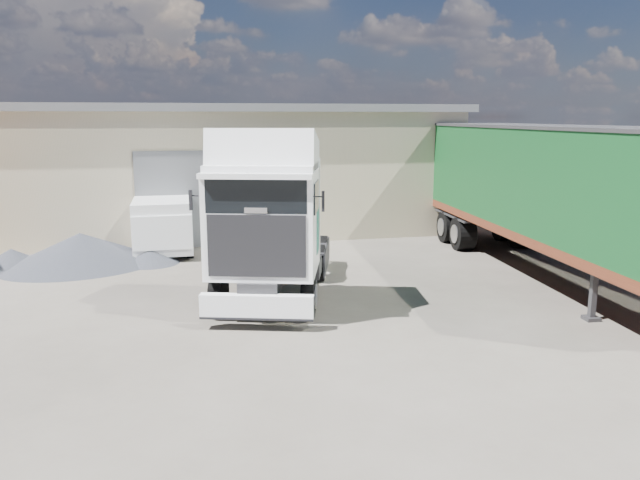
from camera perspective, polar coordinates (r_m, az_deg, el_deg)
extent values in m
plane|color=#282621|center=(14.53, -2.63, -8.16)|extent=(120.00, 120.00, 0.00)
cube|color=#B7A78C|center=(29.82, -19.73, 6.09)|extent=(30.00, 12.00, 5.00)
cube|color=#55575A|center=(29.73, -20.07, 11.18)|extent=(30.60, 12.60, 0.30)
cube|color=#55575A|center=(23.68, -11.70, 3.65)|extent=(4.00, 0.08, 3.60)
cube|color=#55575A|center=(29.74, -20.09, 11.57)|extent=(30.60, 0.40, 0.15)
cube|color=maroon|center=(24.19, 22.50, 1.87)|extent=(0.35, 26.00, 2.50)
cylinder|color=black|center=(15.28, -5.21, -5.08)|extent=(2.72, 1.75, 1.08)
cylinder|color=black|center=(18.71, -3.52, -2.02)|extent=(2.77, 1.76, 1.08)
cylinder|color=black|center=(20.09, -3.01, -1.09)|extent=(2.77, 1.76, 1.08)
cube|color=#2D2D30|center=(17.54, -4.00, -1.66)|extent=(2.78, 6.73, 0.31)
cube|color=white|center=(14.36, -5.81, -6.08)|extent=(2.57, 0.98, 0.56)
cube|color=white|center=(15.23, -5.12, 1.75)|extent=(3.11, 2.98, 2.50)
cube|color=black|center=(14.16, -5.82, -0.56)|extent=(2.18, 0.69, 1.43)
cube|color=black|center=(14.00, -5.89, 3.97)|extent=(2.22, 0.70, 0.77)
cube|color=white|center=(15.25, -5.11, 7.85)|extent=(2.99, 2.62, 1.25)
cube|color=#0D614D|center=(15.92, -9.45, 1.03)|extent=(0.23, 0.74, 1.12)
cube|color=#0D614D|center=(15.54, -0.19, 0.93)|extent=(0.23, 0.74, 1.12)
cylinder|color=#2D2D30|center=(18.78, -3.47, -0.12)|extent=(1.40, 1.40, 0.12)
cube|color=#2D2D30|center=(16.33, 23.70, -4.63)|extent=(0.37, 0.37, 1.25)
cylinder|color=black|center=(24.55, 14.82, 0.95)|extent=(2.99, 1.43, 1.21)
cube|color=#2D2D30|center=(20.39, 19.89, -0.19)|extent=(1.96, 13.70, 0.40)
cube|color=#5E2815|center=(20.32, 19.96, 0.85)|extent=(3.89, 13.85, 0.27)
cube|color=black|center=(20.11, 20.27, 5.39)|extent=(3.89, 13.85, 2.96)
cube|color=#2D2D30|center=(20.03, 20.56, 9.67)|extent=(3.97, 13.92, 0.09)
cylinder|color=black|center=(22.11, -14.09, -0.81)|extent=(2.00, 0.69, 0.69)
cylinder|color=black|center=(25.38, -13.94, 0.72)|extent=(2.00, 0.69, 0.69)
cube|color=white|center=(23.61, -14.10, 1.79)|extent=(1.99, 4.80, 1.77)
cube|color=white|center=(21.67, -14.20, 0.83)|extent=(1.93, 0.94, 1.15)
cube|color=black|center=(21.78, -14.26, 2.41)|extent=(1.82, 0.09, 0.63)
cone|color=black|center=(21.96, -21.03, -0.79)|extent=(6.81, 6.81, 1.08)
cone|color=black|center=(21.59, -15.26, -1.36)|extent=(2.56, 2.56, 0.54)
cone|color=black|center=(22.43, -26.36, -1.53)|extent=(3.12, 3.12, 0.65)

